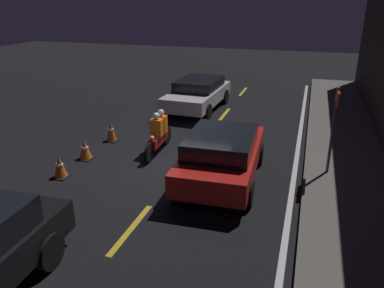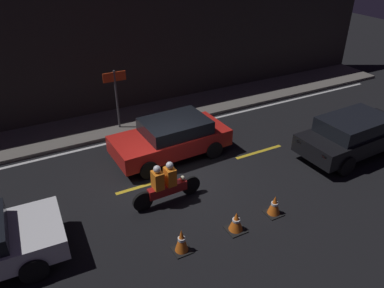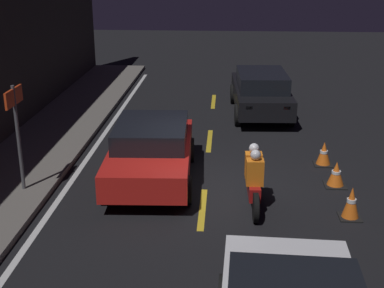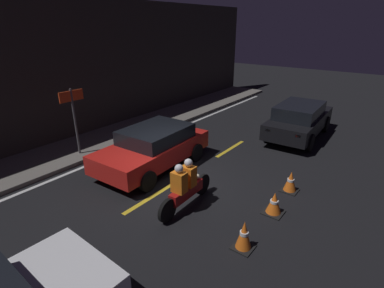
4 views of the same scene
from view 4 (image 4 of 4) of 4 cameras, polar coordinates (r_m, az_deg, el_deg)
ground_plane at (r=9.35m, az=-3.65°, el=-7.60°), size 56.00×56.00×0.00m
raised_curb at (r=12.60m, az=-20.08°, el=-0.52°), size 28.00×2.40×0.14m
building_front at (r=13.05m, az=-25.05°, el=12.10°), size 28.00×0.30×5.63m
lane_dash_c at (r=8.73m, az=-7.98°, el=-10.12°), size 2.00×0.14×0.01m
lane_dash_d at (r=11.93m, az=7.31°, el=-0.89°), size 2.00×0.14×0.01m
lane_dash_e at (r=15.79m, az=15.58°, el=4.22°), size 2.00×0.14×0.01m
lane_solid_kerb at (r=11.51m, az=-16.00°, el=-2.51°), size 25.20×0.14×0.01m
taxi_red at (r=10.19m, az=-7.32°, el=-0.47°), size 4.20×2.13×1.38m
van_black at (r=13.63m, az=19.77°, el=4.48°), size 4.55×2.04×1.49m
motorcycle at (r=7.92m, az=-1.36°, el=-8.07°), size 2.22×0.38×1.38m
traffic_cone_near at (r=6.89m, az=9.87°, el=-16.75°), size 0.45×0.45×0.69m
traffic_cone_mid at (r=8.16m, az=15.37°, el=-10.82°), size 0.51×0.51×0.60m
traffic_cone_far at (r=9.29m, az=18.26°, el=-6.83°), size 0.48×0.48×0.63m
shop_sign at (r=11.34m, az=-21.69°, el=6.23°), size 0.90×0.08×2.40m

